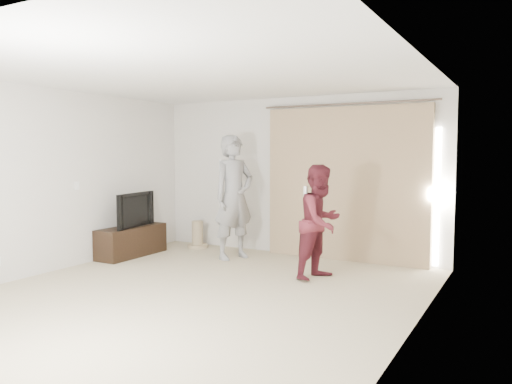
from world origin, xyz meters
TOP-DOWN VIEW (x-y plane):
  - floor at (0.00, 0.00)m, footprint 5.50×5.50m
  - wall_back at (0.00, 2.75)m, footprint 5.00×0.04m
  - wall_left at (-2.50, -0.00)m, footprint 0.04×5.50m
  - ceiling at (0.00, 0.00)m, footprint 5.00×5.50m
  - curtain at (0.91, 2.68)m, footprint 2.80×0.11m
  - tv_console at (-2.27, 1.30)m, footprint 0.44×1.26m
  - tv at (-2.27, 1.30)m, footprint 0.27×0.98m
  - scratching_post at (-1.73, 2.40)m, footprint 0.36×0.36m
  - person_man at (-0.69, 1.95)m, footprint 0.72×0.85m
  - person_woman at (0.99, 1.42)m, footprint 0.76×0.87m

SIDE VIEW (x-z plane):
  - floor at x=0.00m, z-range 0.00..0.00m
  - scratching_post at x=-1.73m, z-range -0.05..0.43m
  - tv_console at x=-2.27m, z-range 0.00..0.48m
  - tv at x=-2.27m, z-range 0.48..1.04m
  - person_woman at x=0.99m, z-range 0.00..1.53m
  - person_man at x=-0.69m, z-range 0.00..1.97m
  - curtain at x=0.91m, z-range -0.02..2.43m
  - wall_left at x=-2.50m, z-range 0.00..2.60m
  - wall_back at x=0.00m, z-range 0.00..2.60m
  - ceiling at x=0.00m, z-range 2.60..2.60m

